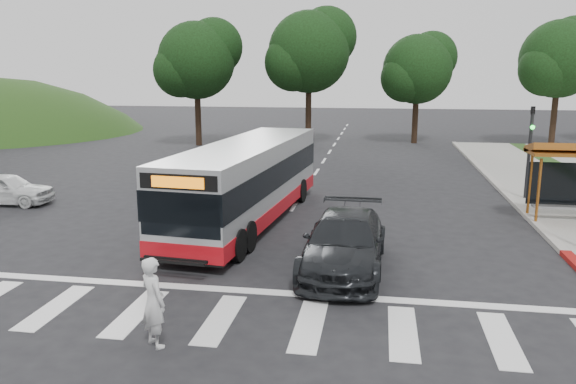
# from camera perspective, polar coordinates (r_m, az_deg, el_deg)

# --- Properties ---
(ground) EXTENTS (140.00, 140.00, 0.00)m
(ground) POSITION_cam_1_polar(r_m,az_deg,el_deg) (17.44, -2.31, -5.93)
(ground) COLOR black
(ground) RESTS_ON ground
(sidewalk_east) EXTENTS (4.00, 40.00, 0.12)m
(sidewalk_east) POSITION_cam_1_polar(r_m,az_deg,el_deg) (25.96, 26.18, -1.01)
(sidewalk_east) COLOR gray
(sidewalk_east) RESTS_ON ground
(curb_east) EXTENTS (0.30, 40.00, 0.15)m
(curb_east) POSITION_cam_1_polar(r_m,az_deg,el_deg) (25.44, 21.87, -0.84)
(curb_east) COLOR #9E9991
(curb_east) RESTS_ON ground
(crosswalk_ladder) EXTENTS (18.00, 2.60, 0.01)m
(crosswalk_ladder) POSITION_cam_1_polar(r_m,az_deg,el_deg) (12.91, -6.89, -12.67)
(crosswalk_ladder) COLOR silver
(crosswalk_ladder) RESTS_ON ground
(traffic_signal_ne_short) EXTENTS (0.18, 0.37, 4.00)m
(traffic_signal_ne_short) POSITION_cam_1_polar(r_m,az_deg,el_deg) (25.66, 23.37, 4.59)
(traffic_signal_ne_short) COLOR black
(traffic_signal_ne_short) RESTS_ON ground
(tree_ne_a) EXTENTS (6.16, 5.74, 9.30)m
(tree_ne_a) POSITION_cam_1_polar(r_m,az_deg,el_deg) (46.09, 25.94, 12.18)
(tree_ne_a) COLOR black
(tree_ne_a) RESTS_ON parking_lot
(tree_north_a) EXTENTS (6.60, 6.15, 10.17)m
(tree_north_a) POSITION_cam_1_polar(r_m,az_deg,el_deg) (42.66, 2.26, 14.17)
(tree_north_a) COLOR black
(tree_north_a) RESTS_ON ground
(tree_north_b) EXTENTS (5.72, 5.33, 8.43)m
(tree_north_b) POSITION_cam_1_polar(r_m,az_deg,el_deg) (44.38, 13.11, 12.16)
(tree_north_b) COLOR black
(tree_north_b) RESTS_ON ground
(tree_north_c) EXTENTS (6.16, 5.74, 9.30)m
(tree_north_c) POSITION_cam_1_polar(r_m,az_deg,el_deg) (42.44, -9.18, 13.18)
(tree_north_c) COLOR black
(tree_north_c) RESTS_ON ground
(transit_bus) EXTENTS (3.49, 11.42, 2.90)m
(transit_bus) POSITION_cam_1_polar(r_m,az_deg,el_deg) (20.40, -4.14, 0.93)
(transit_bus) COLOR #A6A9AB
(transit_bus) RESTS_ON ground
(pedestrian) EXTENTS (0.81, 0.77, 1.86)m
(pedestrian) POSITION_cam_1_polar(r_m,az_deg,el_deg) (11.65, -13.52, -10.81)
(pedestrian) COLOR silver
(pedestrian) RESTS_ON ground
(dark_sedan) EXTENTS (2.35, 5.40, 1.54)m
(dark_sedan) POSITION_cam_1_polar(r_m,az_deg,el_deg) (15.68, 5.75, -5.11)
(dark_sedan) COLOR black
(dark_sedan) RESTS_ON ground
(west_car_white) EXTENTS (3.90, 1.72, 1.31)m
(west_car_white) POSITION_cam_1_polar(r_m,az_deg,el_deg) (26.02, -26.75, 0.30)
(west_car_white) COLOR silver
(west_car_white) RESTS_ON ground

